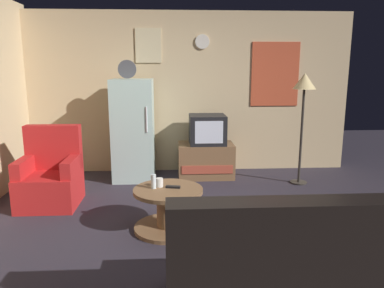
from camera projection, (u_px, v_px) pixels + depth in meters
ground_plane at (198, 233)px, 3.83m from camera, size 12.00×12.00×0.00m
wall_with_art at (188, 93)px, 5.97m from camera, size 5.20×0.12×2.52m
fridge at (133, 130)px, 5.54m from camera, size 0.60×0.62×1.77m
tv_stand at (206, 160)px, 5.75m from camera, size 0.84×0.53×0.52m
crt_tv at (207, 129)px, 5.65m from camera, size 0.54×0.51×0.44m
standing_lamp at (304, 90)px, 5.20m from camera, size 0.32×0.32×1.59m
coffee_table at (168, 209)px, 3.88m from camera, size 0.72×0.72×0.45m
wine_glass at (154, 181)px, 3.83m from camera, size 0.05×0.05×0.15m
mug_ceramic_white at (159, 182)px, 3.89m from camera, size 0.08×0.08×0.09m
remote_control at (173, 187)px, 3.86m from camera, size 0.16×0.07×0.02m
armchair at (51, 178)px, 4.59m from camera, size 0.68×0.68×0.96m
couch at (293, 274)px, 2.51m from camera, size 1.70×0.80×0.92m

